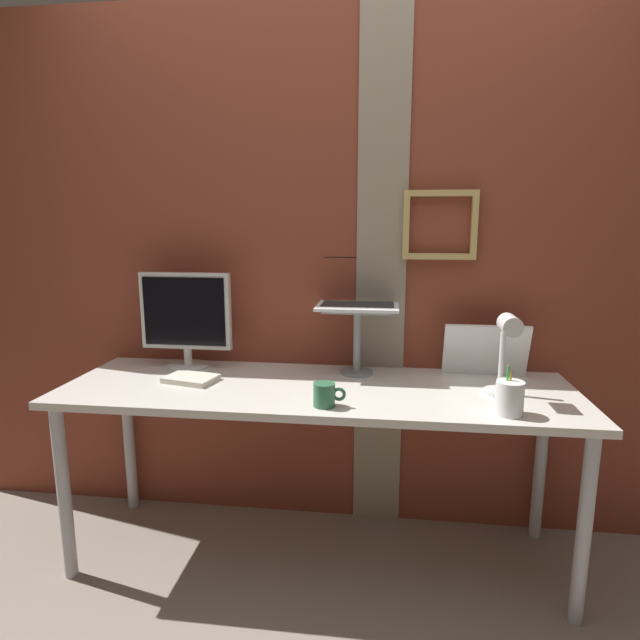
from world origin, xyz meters
The scene contains 11 objects.
ground_plane centered at (0.00, 0.00, 0.00)m, with size 6.00×6.00×0.00m, color gray.
brick_wall_back centered at (0.00, 0.36, 1.15)m, with size 3.73×0.16×2.31m.
desk centered at (-0.06, -0.02, 0.67)m, with size 2.03×0.64×0.74m.
monitor centered at (-0.67, 0.17, 0.98)m, with size 0.40×0.18×0.43m.
laptop_stand centered at (0.09, 0.18, 0.93)m, with size 0.28×0.22×0.29m.
laptop centered at (0.09, 0.24, 1.09)m, with size 0.34×0.28×0.22m.
whiteboard_panel centered at (0.63, 0.21, 0.86)m, with size 0.35×0.02×0.23m, color white.
desk_lamp centered at (0.65, -0.08, 0.94)m, with size 0.12×0.20×0.32m.
pen_cup centered at (0.63, -0.24, 0.80)m, with size 0.09×0.09×0.17m.
coffee_mug centered at (0.00, -0.24, 0.79)m, with size 0.11×0.08×0.08m.
paper_clutter_stack centered at (-0.58, -0.02, 0.75)m, with size 0.20×0.14×0.02m, color silver.
Camera 1 is at (0.21, -1.97, 1.39)m, focal length 29.05 mm.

